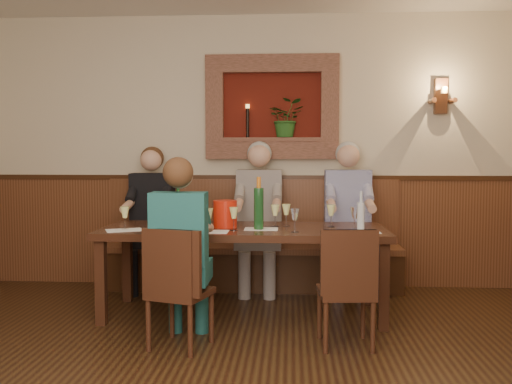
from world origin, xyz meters
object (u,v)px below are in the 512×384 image
chair_near_left (179,313)px  water_bottle (361,216)px  person_bench_right (348,230)px  person_bench_mid (259,229)px  chair_near_right (346,312)px  spittoon_bucket (225,214)px  person_chair_front (182,268)px  bench (252,256)px  person_bench_left (151,231)px  dining_table (244,236)px  wine_bottle_green_a (259,208)px  wine_bottle_green_b (178,209)px

chair_near_left → water_bottle: bearing=43.8°
person_bench_right → water_bottle: size_ratio=4.58×
person_bench_mid → person_bench_right: bearing=0.0°
chair_near_right → water_bottle: (0.17, 0.56, 0.63)m
person_bench_mid → chair_near_right: bearing=-65.9°
person_bench_mid → spittoon_bucket: person_bench_mid is taller
chair_near_left → chair_near_right: size_ratio=1.01×
spittoon_bucket → person_chair_front: bearing=-105.9°
bench → person_bench_left: bearing=-174.0°
dining_table → person_chair_front: person_chair_front is taller
person_bench_left → wine_bottle_green_a: bearing=-39.7°
person_bench_left → wine_bottle_green_b: 0.94m
bench → person_bench_right: size_ratio=2.00×
person_bench_mid → person_bench_right: 0.88m
person_bench_mid → spittoon_bucket: 0.89m
wine_bottle_green_a → wine_bottle_green_b: size_ratio=1.16×
person_chair_front → person_bench_right: bearing=50.1°
person_chair_front → spittoon_bucket: size_ratio=5.92×
wine_bottle_green_a → water_bottle: (0.83, -0.09, -0.05)m
dining_table → water_bottle: water_bottle is taller
chair_near_left → water_bottle: 1.63m
chair_near_left → water_bottle: (1.35, 0.65, 0.63)m
person_bench_mid → wine_bottle_green_a: 1.00m
person_bench_right → water_bottle: bearing=-90.2°
person_chair_front → wine_bottle_green_b: person_chair_front is taller
person_bench_left → wine_bottle_green_a: size_ratio=3.32×
chair_near_right → wine_bottle_green_b: wine_bottle_green_b is taller
dining_table → person_bench_mid: person_bench_mid is taller
wine_bottle_green_b → person_bench_mid: bearing=49.8°
bench → wine_bottle_green_a: (0.13, -1.06, 0.61)m
chair_near_right → person_bench_left: size_ratio=0.60×
person_bench_right → wine_bottle_green_a: size_ratio=3.44×
spittoon_bucket → person_bench_mid: bearing=73.7°
wine_bottle_green_a → chair_near_right: bearing=-44.3°
wine_bottle_green_b → wine_bottle_green_a: bearing=-14.0°
person_bench_left → person_chair_front: bearing=-68.8°
chair_near_left → person_bench_left: 1.84m
bench → person_bench_mid: bearing=-53.6°
chair_near_right → person_bench_right: (0.17, 1.60, 0.37)m
bench → water_bottle: bearing=-50.1°
person_bench_mid → person_chair_front: 1.68m
dining_table → spittoon_bucket: size_ratio=10.47×
wine_bottle_green_a → water_bottle: size_ratio=1.33×
person_bench_right → wine_bottle_green_a: bearing=-131.1°
dining_table → person_chair_front: bearing=-116.3°
person_bench_mid → water_bottle: person_bench_mid is taller
water_bottle → chair_near_left: bearing=-154.2°
bench → person_chair_front: (-0.39, -1.72, 0.23)m
spittoon_bucket → wine_bottle_green_a: (0.29, -0.13, 0.07)m
wine_bottle_green_b → water_bottle: (1.53, -0.26, -0.02)m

